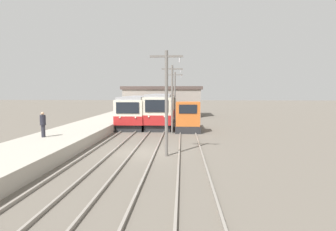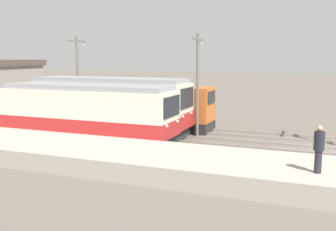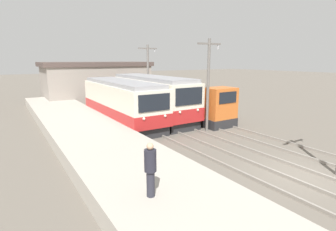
# 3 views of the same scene
# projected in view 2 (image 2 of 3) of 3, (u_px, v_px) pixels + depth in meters

# --- Properties ---
(ground_plane) EXTENTS (200.00, 200.00, 0.00)m
(ground_plane) POSITION_uv_depth(u_px,v_px,m) (333.00, 153.00, 20.59)
(ground_plane) COLOR #665E54
(platform_left) EXTENTS (4.50, 54.00, 0.83)m
(platform_left) POSITION_uv_depth(u_px,v_px,m) (336.00, 180.00, 14.79)
(platform_left) COLOR #ADA599
(platform_left) RESTS_ON ground
(track_left) EXTENTS (1.54, 60.00, 0.14)m
(track_left) POSITION_uv_depth(u_px,v_px,m) (334.00, 165.00, 18.19)
(track_left) COLOR gray
(track_left) RESTS_ON ground
(track_center) EXTENTS (1.54, 60.00, 0.14)m
(track_center) POSITION_uv_depth(u_px,v_px,m) (333.00, 151.00, 20.76)
(track_center) COLOR gray
(track_center) RESTS_ON ground
(track_right) EXTENTS (1.54, 60.00, 0.14)m
(track_right) POSITION_uv_depth(u_px,v_px,m) (333.00, 140.00, 23.51)
(track_right) COLOR gray
(track_right) RESTS_ON ground
(commuter_train_left) EXTENTS (2.84, 10.73, 3.43)m
(commuter_train_left) POSITION_uv_depth(u_px,v_px,m) (87.00, 116.00, 22.89)
(commuter_train_left) COLOR #28282B
(commuter_train_left) RESTS_ON ground
(commuter_train_center) EXTENTS (2.84, 10.60, 3.69)m
(commuter_train_center) POSITION_uv_depth(u_px,v_px,m) (110.00, 108.00, 25.47)
(commuter_train_center) COLOR #28282B
(commuter_train_center) RESTS_ON ground
(shunting_locomotive) EXTENTS (2.40, 5.40, 3.00)m
(shunting_locomotive) POSITION_uv_depth(u_px,v_px,m) (177.00, 113.00, 27.00)
(shunting_locomotive) COLOR #28282B
(shunting_locomotive) RESTS_ON ground
(catenary_mast_mid) EXTENTS (2.00, 0.20, 6.45)m
(catenary_mast_mid) POSITION_uv_depth(u_px,v_px,m) (198.00, 81.00, 24.59)
(catenary_mast_mid) COLOR slate
(catenary_mast_mid) RESTS_ON ground
(catenary_mast_far) EXTENTS (2.00, 0.20, 6.45)m
(catenary_mast_far) POSITION_uv_depth(u_px,v_px,m) (78.00, 78.00, 27.86)
(catenary_mast_far) COLOR slate
(catenary_mast_far) RESTS_ON ground
(person_on_platform) EXTENTS (0.38, 0.38, 1.76)m
(person_on_platform) POSITION_uv_depth(u_px,v_px,m) (319.00, 147.00, 14.18)
(person_on_platform) COLOR #282833
(person_on_platform) RESTS_ON platform_left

